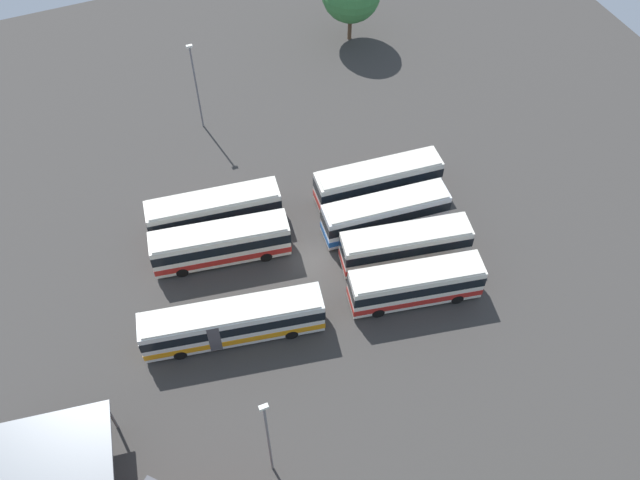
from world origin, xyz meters
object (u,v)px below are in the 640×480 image
bus_row0_slot2 (221,243)px  bus_row1_slot3 (378,181)px  bus_row1_slot2 (385,214)px  bus_row0_slot0 (232,322)px  bus_row1_slot1 (405,245)px  bus_row1_slot0 (416,284)px  lamp_post_near_entrance (268,437)px  lamp_post_mid_lot (196,84)px  maintenance_shelter (50,460)px  bus_row0_slot3 (214,211)px

bus_row0_slot2 → bus_row1_slot3: same height
bus_row1_slot2 → bus_row0_slot2: bearing=170.7°
bus_row0_slot0 → bus_row1_slot1: 15.45m
bus_row1_slot0 → bus_row1_slot2: bearing=82.5°
bus_row0_slot0 → lamp_post_near_entrance: bearing=-94.3°
bus_row1_slot3 → lamp_post_mid_lot: 19.40m
lamp_post_mid_lot → bus_row0_slot0: bearing=-100.7°
lamp_post_near_entrance → lamp_post_mid_lot: bearing=81.3°
bus_row0_slot2 → bus_row1_slot2: size_ratio=1.05×
bus_row0_slot2 → bus_row1_slot1: (13.90, -5.96, -0.00)m
bus_row1_slot0 → bus_row1_slot1: size_ratio=0.99×
bus_row1_slot2 → bus_row1_slot3: size_ratio=0.96×
bus_row1_slot1 → bus_row1_slot2: bearing=90.5°
bus_row0_slot2 → lamp_post_near_entrance: 18.87m
lamp_post_near_entrance → bus_row0_slot0: bearing=85.7°
maintenance_shelter → bus_row1_slot1: bearing=15.1°
lamp_post_near_entrance → bus_row0_slot3: bearing=82.7°
bus_row1_slot1 → lamp_post_mid_lot: size_ratio=1.16×
bus_row1_slot3 → lamp_post_near_entrance: lamp_post_near_entrance is taller
bus_row0_slot2 → bus_row1_slot3: 15.04m
bus_row0_slot2 → bus_row0_slot3: 3.62m
bus_row0_slot3 → lamp_post_mid_lot: size_ratio=1.22×
bus_row0_slot3 → bus_row1_slot0: 18.15m
bus_row1_slot3 → maintenance_shelter: bearing=-153.2°
bus_row0_slot0 → bus_row1_slot0: 14.52m
bus_row0_slot2 → lamp_post_near_entrance: bearing=-97.1°
bus_row1_slot1 → bus_row1_slot2: size_ratio=0.99×
maintenance_shelter → bus_row1_slot3: bearing=26.8°
bus_row1_slot0 → bus_row1_slot1: same height
bus_row1_slot0 → lamp_post_near_entrance: size_ratio=1.12×
bus_row0_slot2 → bus_row1_slot3: bearing=5.5°
bus_row0_slot0 → bus_row1_slot1: (15.37, 1.60, -0.00)m
bus_row1_slot3 → bus_row0_slot3: bearing=171.6°
bus_row0_slot3 → bus_row1_slot0: bearing=-47.1°
bus_row1_slot0 → maintenance_shelter: bearing=-171.7°
maintenance_shelter → lamp_post_mid_lot: size_ratio=0.91×
maintenance_shelter → bus_row1_slot2: bearing=21.6°
bus_row1_slot2 → bus_row1_slot1: bearing=-89.5°
bus_row0_slot0 → lamp_post_mid_lot: bearing=79.3°
bus_row1_slot1 → bus_row0_slot3: bearing=144.5°
bus_row0_slot0 → bus_row1_slot3: bearing=28.7°
maintenance_shelter → lamp_post_mid_lot: (18.40, 30.26, 1.73)m
bus_row1_slot1 → bus_row1_slot3: 7.48m
bus_row0_slot2 → bus_row1_slot0: same height
bus_row1_slot0 → bus_row1_slot3: same height
bus_row1_slot2 → maintenance_shelter: (-29.20, -11.56, 1.52)m
bus_row1_slot0 → lamp_post_near_entrance: lamp_post_near_entrance is taller
bus_row1_slot3 → bus_row1_slot0: bearing=-100.5°
bus_row1_slot1 → lamp_post_near_entrance: 20.71m
lamp_post_near_entrance → lamp_post_mid_lot: size_ratio=1.02×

